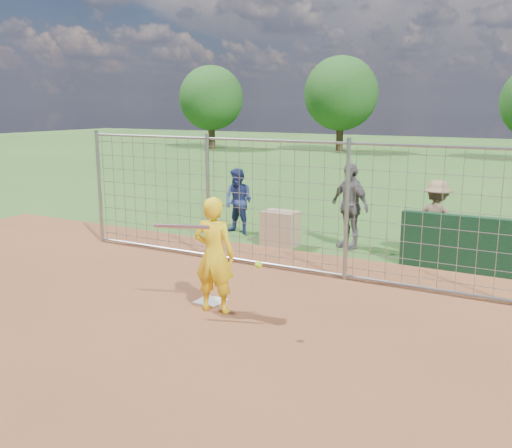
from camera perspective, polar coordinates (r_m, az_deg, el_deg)
The scene contains 11 objects.
ground at distance 9.62m, azimuth -3.92°, elevation -7.40°, with size 100.00×100.00×0.00m, color #2D591E.
infield_dirt at distance 7.48m, azimuth -16.93°, elevation -13.73°, with size 18.00×18.00×0.00m, color brown.
home_plate at distance 9.46m, azimuth -4.59°, elevation -7.69°, with size 0.43×0.43×0.02m, color silver.
dugout_wall at distance 11.60m, azimuth 20.57°, elevation -1.95°, with size 2.60×0.20×1.10m, color #11381E.
batter at distance 8.77m, azimuth -4.20°, elevation -3.12°, with size 0.66×0.43×1.82m, color yellow.
bystander_a at distance 14.14m, azimuth -1.78°, elevation 2.29°, with size 0.79×0.62×1.63m, color navy.
bystander_b at distance 12.86m, azimuth 9.33°, elevation 1.84°, with size 1.13×0.47×1.92m, color slate.
bystander_c at distance 12.41m, azimuth 17.58°, elevation 0.43°, with size 1.07×0.61×1.65m, color #8A6C4B.
equipment_bin at distance 12.98m, azimuth 2.46°, elevation -0.45°, with size 0.80×0.55×0.80m, color tan.
equipment_in_play at distance 8.38m, azimuth -5.71°, elevation -1.10°, with size 1.86×0.36×0.45m.
backstop_fence at distance 10.97m, azimuth 1.69°, elevation 1.85°, with size 9.08×0.08×2.60m.
Camera 1 is at (4.99, -7.58, 3.18)m, focal length 40.00 mm.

